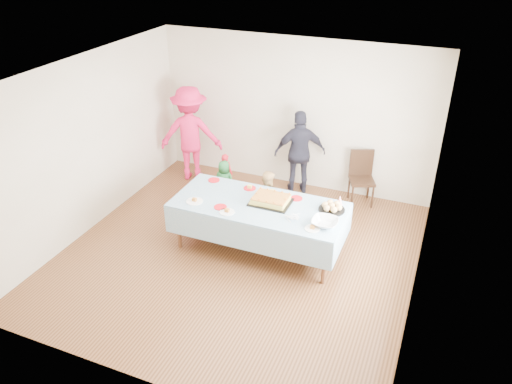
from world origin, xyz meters
TOP-DOWN VIEW (x-y plane):
  - ground at (0.00, 0.00)m, footprint 5.00×5.00m
  - room_walls at (0.05, 0.00)m, footprint 5.04×5.04m
  - party_table at (0.22, 0.25)m, footprint 2.50×1.10m
  - birthday_cake at (0.37, 0.35)m, footprint 0.58×0.45m
  - rolls_tray at (1.24, 0.48)m, footprint 0.38×0.38m
  - punch_bowl at (1.25, 0.06)m, footprint 0.36×0.36m
  - party_hat at (1.30, 0.66)m, footprint 0.09×0.09m
  - fork_pile at (0.81, 0.04)m, footprint 0.24×0.18m
  - plate_red_far_a at (-0.70, 0.66)m, footprint 0.18×0.18m
  - plate_red_far_b at (-0.08, 0.63)m, footprint 0.19×0.19m
  - plate_red_far_c at (0.28, 0.63)m, footprint 0.16×0.16m
  - plate_red_far_d at (0.68, 0.60)m, footprint 0.18×0.18m
  - plate_red_near at (-0.25, -0.05)m, footprint 0.18×0.18m
  - plate_white_left at (-0.67, -0.04)m, footprint 0.24×0.24m
  - plate_white_mid at (-0.10, -0.13)m, footprint 0.21×0.21m
  - plate_white_right at (1.13, -0.09)m, footprint 0.20×0.20m
  - dining_chair at (1.31, 2.27)m, footprint 0.53×0.53m
  - toddler_left at (-1.00, 1.69)m, footprint 0.28×0.19m
  - toddler_mid at (-0.87, 1.36)m, footprint 0.38×0.25m
  - toddler_right at (0.08, 0.95)m, footprint 0.53×0.45m
  - adult_left at (-1.84, 1.98)m, footprint 1.31×1.02m
  - adult_right at (0.21, 2.20)m, footprint 0.98×0.72m

SIDE VIEW (x-z plane):
  - ground at x=0.00m, z-range 0.00..0.00m
  - toddler_left at x=-1.00m, z-range 0.00..0.75m
  - toddler_mid at x=-0.87m, z-range 0.00..0.77m
  - toddler_right at x=0.08m, z-range 0.00..0.95m
  - dining_chair at x=1.31m, z-range 0.05..0.99m
  - party_table at x=0.22m, z-range 0.33..1.11m
  - adult_right at x=0.21m, z-range 0.00..1.54m
  - plate_red_far_a at x=-0.70m, z-range 0.78..0.79m
  - plate_red_far_b at x=-0.08m, z-range 0.78..0.79m
  - plate_red_far_c at x=0.28m, z-range 0.78..0.79m
  - plate_red_far_d at x=0.68m, z-range 0.78..0.79m
  - plate_red_near at x=-0.25m, z-range 0.78..0.79m
  - plate_white_left at x=-0.67m, z-range 0.78..0.79m
  - plate_white_mid at x=-0.10m, z-range 0.78..0.79m
  - plate_white_right at x=1.13m, z-range 0.78..0.79m
  - fork_pile at x=0.81m, z-range 0.78..0.85m
  - punch_bowl at x=1.25m, z-range 0.78..0.87m
  - rolls_tray at x=1.24m, z-range 0.77..0.88m
  - birthday_cake at x=0.37m, z-range 0.78..0.88m
  - party_hat at x=1.30m, z-range 0.78..0.94m
  - adult_left at x=-1.84m, z-range 0.00..1.78m
  - room_walls at x=0.05m, z-range 0.41..3.13m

